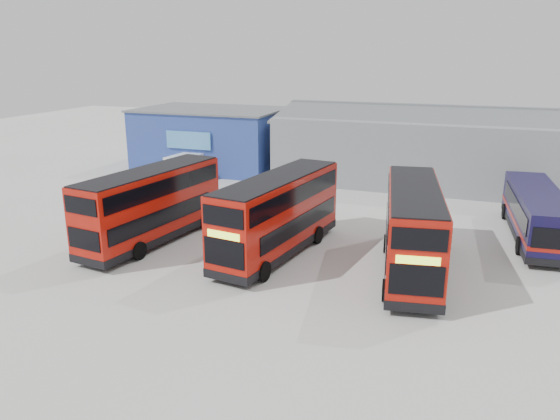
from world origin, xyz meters
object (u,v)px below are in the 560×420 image
(maintenance_shed, at_px, (479,149))
(single_decker_blue, at_px, (536,215))
(panel_van, at_px, (190,165))
(double_decker_left, at_px, (152,207))
(double_decker_centre, at_px, (278,216))
(double_decker_right, at_px, (412,231))
(office_block, at_px, (212,138))

(maintenance_shed, bearing_deg, single_decker_blue, -76.30)
(maintenance_shed, xyz_separation_m, panel_van, (-21.70, -6.57, -1.49))
(double_decker_left, distance_m, double_decker_centre, 6.95)
(maintenance_shed, bearing_deg, double_decker_left, -127.80)
(maintenance_shed, bearing_deg, panel_van, -163.16)
(maintenance_shed, xyz_separation_m, single_decker_blue, (3.21, -13.18, -1.26))
(maintenance_shed, relative_size, double_decker_left, 3.17)
(double_decker_right, xyz_separation_m, panel_van, (-19.13, 13.71, -0.91))
(maintenance_shed, xyz_separation_m, double_decker_left, (-16.10, -20.75, -0.62))
(double_decker_left, xyz_separation_m, double_decker_centre, (6.92, 0.60, 0.03))
(office_block, relative_size, double_decker_centre, 1.26)
(maintenance_shed, height_order, double_decker_left, maintenance_shed)
(double_decker_right, bearing_deg, panel_van, 135.41)
(double_decker_centre, relative_size, single_decker_blue, 0.96)
(double_decker_right, bearing_deg, double_decker_left, 173.03)
(double_decker_left, bearing_deg, maintenance_shed, -119.76)
(maintenance_shed, xyz_separation_m, double_decker_centre, (-9.18, -20.15, -0.59))
(double_decker_centre, bearing_deg, double_decker_left, -166.29)
(double_decker_left, relative_size, panel_van, 2.04)
(office_block, distance_m, double_decker_right, 26.68)
(office_block, relative_size, double_decker_left, 1.28)
(double_decker_right, height_order, panel_van, double_decker_right)
(double_decker_centre, bearing_deg, panel_van, 141.43)
(double_decker_right, distance_m, single_decker_blue, 9.19)
(single_decker_blue, bearing_deg, panel_van, -19.49)
(office_block, bearing_deg, panel_van, -86.24)
(office_block, relative_size, panel_van, 2.61)
(double_decker_left, distance_m, double_decker_right, 13.54)
(maintenance_shed, relative_size, panel_van, 6.46)
(office_block, relative_size, double_decker_right, 1.25)
(maintenance_shed, distance_m, double_decker_centre, 22.15)
(office_block, distance_m, single_decker_blue, 27.60)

